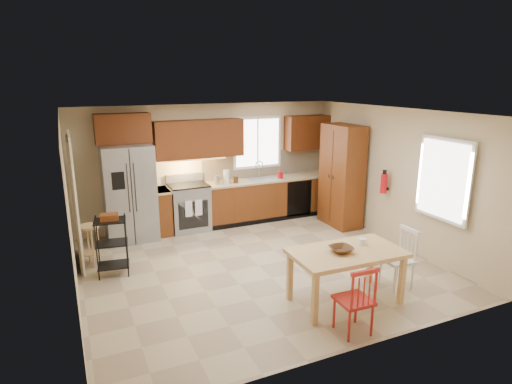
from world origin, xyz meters
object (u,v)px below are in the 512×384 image
object	(u,v)px
pantry	(342,176)
dining_table	(345,277)
refrigerator	(129,193)
table_bowl	(341,252)
utility_cart	(112,246)
fire_extinguisher	(384,184)
chair_white	(397,259)
chair_red	(354,299)
range_stove	(189,208)
soap_bottle	(281,174)
bar_stool	(90,245)
table_jar	(363,243)

from	to	relation	value
pantry	dining_table	distance (m)	3.37
refrigerator	table_bowl	size ratio (longest dim) A/B	5.96
dining_table	utility_cart	xyz separation A→B (m)	(-2.81, 2.20, 0.10)
fire_extinguisher	refrigerator	bearing A→B (deg)	155.48
dining_table	chair_white	world-z (taller)	chair_white
dining_table	chair_white	distance (m)	0.95
chair_red	range_stove	bearing A→B (deg)	102.12
utility_cart	range_stove	bearing A→B (deg)	50.65
chair_white	table_bowl	bearing A→B (deg)	94.52
fire_extinguisher	table_bowl	xyz separation A→B (m)	(-2.12, -1.69, -0.36)
range_stove	table_bowl	size ratio (longest dim) A/B	3.01
soap_bottle	chair_red	xyz separation A→B (m)	(-1.23, -4.29, -0.55)
fire_extinguisher	utility_cart	world-z (taller)	fire_extinguisher
soap_bottle	dining_table	size ratio (longest dim) A/B	0.13
range_stove	dining_table	size ratio (longest dim) A/B	0.61
bar_stool	range_stove	bearing A→B (deg)	34.98
fire_extinguisher	bar_stool	xyz separation A→B (m)	(-5.13, 1.06, -0.76)
chair_red	fire_extinguisher	bearing A→B (deg)	46.31
soap_bottle	table_bowl	distance (m)	3.78
table_jar	table_bowl	bearing A→B (deg)	-167.47
fire_extinguisher	chair_red	bearing A→B (deg)	-135.46
fire_extinguisher	chair_white	distance (m)	2.07
soap_bottle	utility_cart	world-z (taller)	soap_bottle
chair_white	bar_stool	world-z (taller)	chair_white
chair_white	refrigerator	bearing A→B (deg)	43.71
bar_stool	soap_bottle	bearing A→B (deg)	20.99
soap_bottle	range_stove	bearing A→B (deg)	177.60
soap_bottle	bar_stool	world-z (taller)	soap_bottle
soap_bottle	chair_white	distance (m)	3.64
dining_table	chair_red	size ratio (longest dim) A/B	1.70
chair_white	table_jar	size ratio (longest dim) A/B	7.12
refrigerator	utility_cart	bearing A→B (deg)	-109.00
range_stove	pantry	xyz separation A→B (m)	(2.98, -0.99, 0.59)
refrigerator	dining_table	bearing A→B (deg)	-57.91
dining_table	pantry	bearing A→B (deg)	58.05
soap_bottle	chair_white	bearing A→B (deg)	-88.89
fire_extinguisher	chair_red	world-z (taller)	fire_extinguisher
fire_extinguisher	table_bowl	distance (m)	2.74
fire_extinguisher	table_bowl	bearing A→B (deg)	-141.46
pantry	chair_red	bearing A→B (deg)	-122.73
dining_table	chair_red	bearing A→B (deg)	-116.53
table_jar	bar_stool	bearing A→B (deg)	142.26
chair_white	table_bowl	size ratio (longest dim) A/B	2.90
pantry	bar_stool	xyz separation A→B (m)	(-4.93, 0.01, -0.71)
chair_white	bar_stool	xyz separation A→B (m)	(-4.05, 2.70, -0.10)
chair_white	table_jar	xyz separation A→B (m)	(-0.62, 0.04, 0.33)
range_stove	utility_cart	xyz separation A→B (m)	(-1.66, -1.53, 0.01)
soap_bottle	chair_red	bearing A→B (deg)	-106.00
refrigerator	dining_table	size ratio (longest dim) A/B	1.21
range_stove	table_jar	world-z (taller)	range_stove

